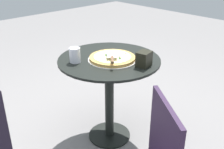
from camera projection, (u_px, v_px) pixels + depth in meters
ground_plane at (110, 136)px, 2.40m from camera, size 10.00×10.00×0.00m
patio_table at (109, 80)px, 2.17m from camera, size 0.81×0.81×0.75m
pizza_on_tray at (112, 58)px, 2.05m from camera, size 0.38×0.38×0.05m
pizza_server at (112, 58)px, 1.96m from camera, size 0.18×0.19×0.02m
drinking_cup at (75, 55)px, 1.99m from camera, size 0.08×0.08×0.11m
napkin_dispenser at (144, 59)px, 1.93m from camera, size 0.12×0.11×0.11m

